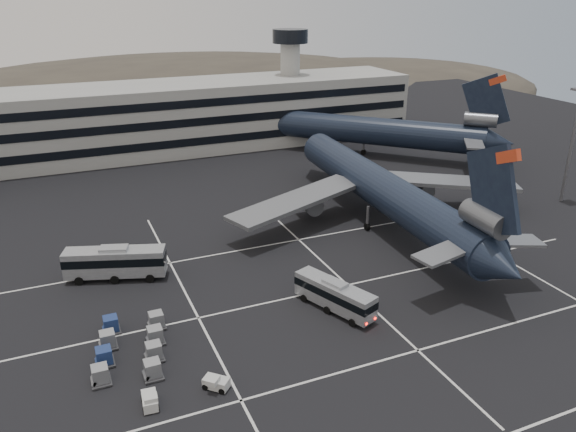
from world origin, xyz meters
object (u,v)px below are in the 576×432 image
Objects in this scene: bus_far at (115,261)px; uld_cluster at (130,346)px; trijet_main at (384,190)px; tug_a at (150,401)px; bus_near at (335,294)px.

bus_far is 1.07× the size of uld_cluster.
trijet_main reaches higher than tug_a.
trijet_main is 5.71× the size of bus_near.
bus_far is 5.25× the size of tug_a.
bus_near is 0.90× the size of uld_cluster.
trijet_main reaches higher than uld_cluster.
uld_cluster is at bearing -164.13° from bus_far.
uld_cluster is at bearing -152.14° from trijet_main.
trijet_main is 25.95m from bus_near.
bus_near is 21.55m from uld_cluster.
trijet_main is at bearing 38.64° from tug_a.
bus_far is at bearing 93.55° from tug_a.
tug_a is (-38.93, -26.15, -4.63)m from trijet_main.
bus_near is at bearing -110.09° from bus_far.
bus_near is at bearing -130.13° from trijet_main.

